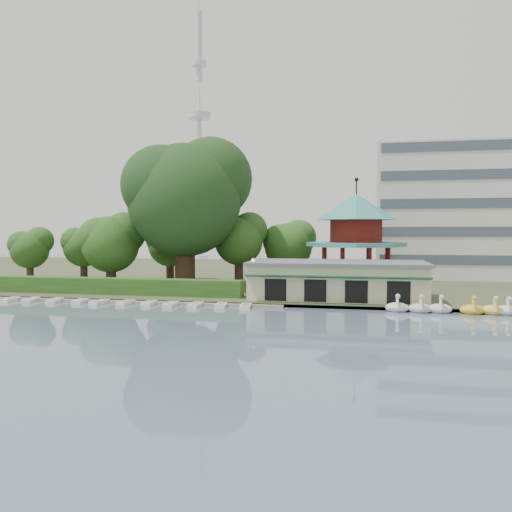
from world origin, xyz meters
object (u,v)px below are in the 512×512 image
(pavilion, at_px, (356,231))
(big_tree, at_px, (187,193))
(boathouse, at_px, (337,280))
(dock, at_px, (124,301))

(pavilion, bearing_deg, big_tree, -169.73)
(boathouse, distance_m, pavilion, 11.43)
(dock, bearing_deg, big_tree, 73.86)
(dock, relative_size, pavilion, 2.52)
(dock, distance_m, big_tree, 16.70)
(dock, height_order, pavilion, pavilion)
(boathouse, bearing_deg, dock, -167.76)
(boathouse, relative_size, pavilion, 1.38)
(pavilion, height_order, big_tree, big_tree)
(pavilion, xyz_separation_m, big_tree, (-20.81, -3.77, 4.76))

